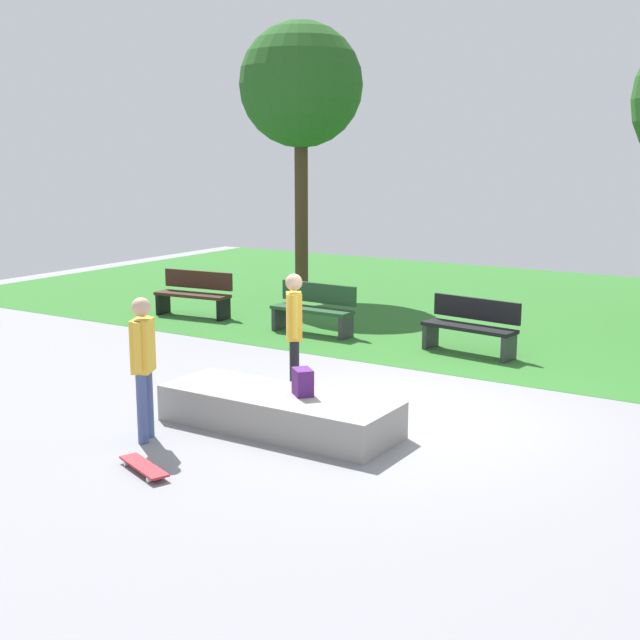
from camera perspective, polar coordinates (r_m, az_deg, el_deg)
The scene contains 11 objects.
ground_plane at distance 10.84m, azimuth 5.36°, elevation -6.39°, with size 28.00×28.00×0.00m, color gray.
grass_lawn at distance 18.21m, azimuth 17.01°, elevation 0.42°, with size 26.60×11.86×0.01m, color #2D6B28.
concrete_ledge at distance 10.23m, azimuth -2.80°, elevation -6.15°, with size 2.94×1.04×0.44m, color gray.
backpack_on_ledge at distance 10.05m, azimuth -1.17°, elevation -4.20°, with size 0.28×0.20×0.32m, color #4C1E66.
skater_performing_trick at distance 9.84m, azimuth -11.82°, elevation -2.51°, with size 0.32×0.40×1.68m.
skater_watching at distance 11.22m, azimuth -1.75°, elevation -0.46°, with size 0.35×0.38×1.71m.
skateboard_by_ledge at distance 9.13m, azimuth -11.77°, elevation -9.62°, with size 0.82×0.48×0.08m.
park_bench_center_lawn at distance 15.45m, azimuth -0.40°, elevation 0.85°, with size 1.61×0.51×0.91m.
park_bench_near_lamppost at distance 14.12m, azimuth 10.14°, elevation -0.33°, with size 1.65×0.69×0.91m.
park_bench_by_oak at distance 17.24m, azimuth -8.45°, elevation 1.82°, with size 1.64×0.63×0.91m.
tree_young_birch at distance 19.69m, azimuth -1.30°, elevation 15.42°, with size 2.79×2.79×6.14m.
Camera 1 is at (4.65, -9.23, 3.29)m, focal length 47.55 mm.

